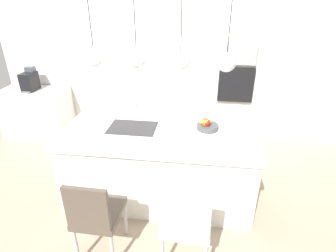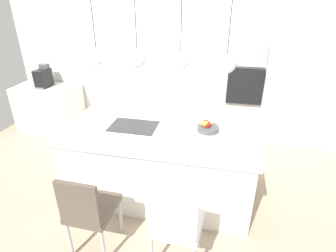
{
  "view_description": "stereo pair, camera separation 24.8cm",
  "coord_description": "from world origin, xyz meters",
  "px_view_note": "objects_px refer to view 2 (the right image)",
  "views": [
    {
      "loc": [
        0.48,
        -2.8,
        2.34
      ],
      "look_at": [
        0.1,
        0.0,
        0.95
      ],
      "focal_mm": 29.27,
      "sensor_mm": 36.0,
      "label": 1
    },
    {
      "loc": [
        0.72,
        -2.76,
        2.34
      ],
      "look_at": [
        0.1,
        0.0,
        0.95
      ],
      "focal_mm": 29.27,
      "sensor_mm": 36.0,
      "label": 2
    }
  ],
  "objects_px": {
    "microwave": "(249,55)",
    "chair_middle": "(175,223)",
    "fruit_bowl": "(207,127)",
    "oven": "(245,87)",
    "coffee_machine": "(43,78)",
    "chair_near": "(89,209)"
  },
  "relations": [
    {
      "from": "microwave",
      "to": "chair_middle",
      "type": "relative_size",
      "value": 0.59
    },
    {
      "from": "fruit_bowl",
      "to": "oven",
      "type": "distance_m",
      "value": 1.57
    },
    {
      "from": "coffee_machine",
      "to": "microwave",
      "type": "xyz_separation_m",
      "value": [
        3.41,
        0.3,
        0.48
      ]
    },
    {
      "from": "oven",
      "to": "chair_middle",
      "type": "bearing_deg",
      "value": -103.06
    },
    {
      "from": "oven",
      "to": "chair_near",
      "type": "xyz_separation_m",
      "value": [
        -1.42,
        -2.6,
        -0.47
      ]
    },
    {
      "from": "fruit_bowl",
      "to": "oven",
      "type": "xyz_separation_m",
      "value": [
        0.45,
        1.51,
        0.03
      ]
    },
    {
      "from": "oven",
      "to": "chair_near",
      "type": "relative_size",
      "value": 0.61
    },
    {
      "from": "fruit_bowl",
      "to": "coffee_machine",
      "type": "xyz_separation_m",
      "value": [
        -2.96,
        1.21,
        0.05
      ]
    },
    {
      "from": "fruit_bowl",
      "to": "microwave",
      "type": "bearing_deg",
      "value": 73.29
    },
    {
      "from": "fruit_bowl",
      "to": "microwave",
      "type": "distance_m",
      "value": 1.66
    },
    {
      "from": "fruit_bowl",
      "to": "coffee_machine",
      "type": "bearing_deg",
      "value": 157.76
    },
    {
      "from": "coffee_machine",
      "to": "fruit_bowl",
      "type": "bearing_deg",
      "value": -22.24
    },
    {
      "from": "fruit_bowl",
      "to": "coffee_machine",
      "type": "relative_size",
      "value": 0.66
    },
    {
      "from": "fruit_bowl",
      "to": "chair_near",
      "type": "distance_m",
      "value": 1.53
    },
    {
      "from": "fruit_bowl",
      "to": "coffee_machine",
      "type": "height_order",
      "value": "coffee_machine"
    },
    {
      "from": "oven",
      "to": "chair_middle",
      "type": "xyz_separation_m",
      "value": [
        -0.6,
        -2.6,
        -0.46
      ]
    },
    {
      "from": "fruit_bowl",
      "to": "chair_middle",
      "type": "bearing_deg",
      "value": -97.86
    },
    {
      "from": "chair_near",
      "to": "chair_middle",
      "type": "distance_m",
      "value": 0.82
    },
    {
      "from": "chair_near",
      "to": "fruit_bowl",
      "type": "bearing_deg",
      "value": 48.39
    },
    {
      "from": "fruit_bowl",
      "to": "chair_near",
      "type": "bearing_deg",
      "value": -131.61
    },
    {
      "from": "coffee_machine",
      "to": "microwave",
      "type": "relative_size",
      "value": 0.7
    },
    {
      "from": "coffee_machine",
      "to": "chair_near",
      "type": "xyz_separation_m",
      "value": [
        1.98,
        -2.3,
        -0.48
      ]
    }
  ]
}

